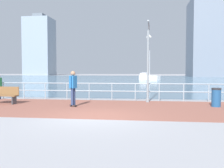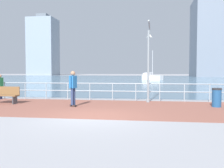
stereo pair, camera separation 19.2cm
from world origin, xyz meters
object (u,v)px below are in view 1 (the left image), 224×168
skateboarder (73,85)px  sailboat_teal (149,77)px  trash_bin (216,97)px  lamppost (148,57)px  park_bench (4,95)px

skateboarder → sailboat_teal: size_ratio=0.30×
skateboarder → trash_bin: 7.08m
skateboarder → trash_bin: (7.00, 0.91, -0.60)m
lamppost → trash_bin: 4.24m
park_bench → sailboat_teal: bearing=77.8°
trash_bin → skateboarder: bearing=-172.6°
park_bench → sailboat_teal: size_ratio=0.27×
lamppost → trash_bin: lamppost is taller
lamppost → skateboarder: lamppost is taller
sailboat_teal → trash_bin: bearing=-86.0°
trash_bin → sailboat_teal: bearing=94.0°
lamppost → sailboat_teal: 36.71m
trash_bin → park_bench: (-11.03, -0.27, 0.01)m
trash_bin → lamppost: bearing=154.0°
trash_bin → sailboat_teal: sailboat_teal is taller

